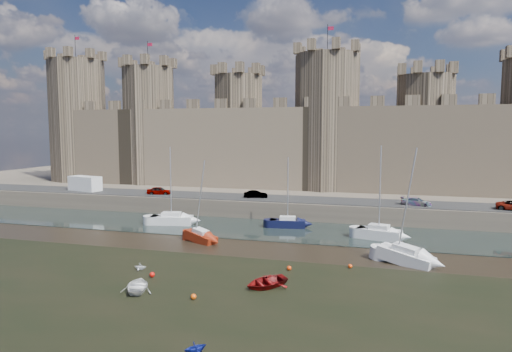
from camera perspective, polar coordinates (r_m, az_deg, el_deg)
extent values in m
plane|color=black|center=(36.00, -4.55, -14.95)|extent=(160.00, 160.00, 0.00)
cube|color=black|center=(30.88, -8.62, -18.63)|extent=(70.00, 34.00, 0.01)
cube|color=black|center=(58.19, 3.70, -6.82)|extent=(160.00, 12.00, 0.08)
cube|color=#4C443A|center=(93.02, 8.33, -1.35)|extent=(160.00, 60.00, 2.50)
cube|color=black|center=(67.38, 5.49, -2.92)|extent=(160.00, 7.00, 0.10)
cube|color=#42382B|center=(80.48, 7.31, 3.45)|extent=(100.00, 9.00, 14.00)
cylinder|color=#42382B|center=(99.50, -21.34, 6.42)|extent=(11.00, 11.00, 24.00)
cylinder|color=black|center=(100.81, -21.66, 14.69)|extent=(0.10, 0.10, 5.00)
cube|color=maroon|center=(100.82, -21.46, 15.73)|extent=(1.00, 0.03, 0.60)
cylinder|color=#42382B|center=(90.79, -13.18, 6.13)|extent=(10.00, 10.00, 22.00)
cylinder|color=black|center=(91.90, -13.38, 14.58)|extent=(0.10, 0.10, 5.00)
cube|color=maroon|center=(91.96, -13.12, 15.71)|extent=(1.00, 0.03, 0.60)
cylinder|color=#42382B|center=(83.62, -2.24, 5.63)|extent=(9.00, 9.00, 20.00)
cylinder|color=#42382B|center=(80.16, 8.78, 6.64)|extent=(11.00, 11.00, 23.00)
cylinder|color=black|center=(81.59, 8.94, 16.51)|extent=(0.10, 0.10, 5.00)
cube|color=maroon|center=(81.89, 9.32, 17.75)|extent=(1.00, 0.03, 0.60)
cylinder|color=#42382B|center=(79.81, 20.27, 4.91)|extent=(9.00, 9.00, 19.00)
imported|color=gray|center=(73.62, -12.02, -1.82)|extent=(3.96, 2.16, 1.28)
imported|color=gray|center=(68.35, -0.04, -2.32)|extent=(3.73, 2.02, 1.17)
imported|color=gray|center=(65.23, 19.40, -3.05)|extent=(4.22, 2.45, 1.15)
cube|color=silver|center=(81.35, -20.59, -0.91)|extent=(6.11, 3.56, 2.50)
cube|color=silver|center=(62.55, -10.52, -5.44)|extent=(5.89, 3.26, 1.13)
cube|color=silver|center=(62.40, -10.54, -4.70)|extent=(2.73, 1.99, 0.52)
cylinder|color=silver|center=(61.76, -10.61, -0.70)|extent=(0.14, 0.14, 9.28)
cube|color=black|center=(59.80, 3.97, -5.95)|extent=(4.79, 2.44, 1.00)
cube|color=silver|center=(59.65, 3.97, -5.26)|extent=(2.20, 1.54, 0.45)
cylinder|color=silver|center=(59.04, 4.00, -1.59)|extent=(0.14, 0.14, 8.17)
cube|color=silver|center=(55.23, 15.09, -7.02)|extent=(5.37, 3.11, 1.19)
cube|color=silver|center=(55.04, 15.12, -6.15)|extent=(2.51, 1.87, 0.54)
cylinder|color=silver|center=(54.30, 15.25, -1.41)|extent=(0.14, 0.14, 9.70)
cube|color=maroon|center=(52.74, -6.93, -7.65)|extent=(4.30, 3.11, 1.02)
cube|color=silver|center=(52.57, -6.94, -6.86)|extent=(2.08, 1.74, 0.46)
cylinder|color=silver|center=(51.85, -6.99, -2.60)|extent=(0.14, 0.14, 8.36)
cube|color=white|center=(46.39, 18.17, -9.66)|extent=(5.53, 3.98, 1.21)
cube|color=silver|center=(46.17, 18.20, -8.60)|extent=(2.67, 2.24, 0.55)
cylinder|color=silver|center=(45.25, 18.39, -2.83)|extent=(0.14, 0.14, 9.93)
imported|color=#162398|center=(28.02, -7.60, -20.51)|extent=(1.74, 1.73, 0.69)
imported|color=silver|center=(38.47, -14.51, -13.19)|extent=(3.43, 3.97, 0.69)
imported|color=white|center=(43.57, -14.27, -10.95)|extent=(1.23, 1.08, 0.63)
imported|color=maroon|center=(37.91, 1.28, -13.24)|extent=(4.37, 4.37, 0.75)
sphere|color=red|center=(41.41, -12.86, -11.93)|extent=(0.46, 0.46, 0.46)
sphere|color=#FF3D0B|center=(42.39, 4.16, -11.41)|extent=(0.42, 0.42, 0.42)
sphere|color=#FF430B|center=(43.79, 11.69, -10.98)|extent=(0.38, 0.38, 0.38)
sphere|color=#DF4C09|center=(35.84, -7.81, -14.71)|extent=(0.44, 0.44, 0.44)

